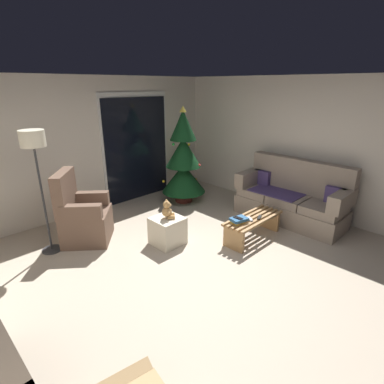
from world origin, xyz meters
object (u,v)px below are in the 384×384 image
Objects in this scene: christmas_tree at (183,161)px; ottoman at (168,231)px; armchair at (83,217)px; couch at (292,198)px; cell_phone at (238,218)px; floor_lamp at (35,151)px; coffee_table at (253,224)px; remote_black at (259,217)px; remote_silver at (250,219)px; teddy_bear_honey at (168,211)px; book_stack at (239,220)px.

ottoman is (-1.42, -1.14, -0.65)m from christmas_tree.
armchair reaches higher than ottoman.
couch is 1.47m from cell_phone.
cell_phone is at bearing -41.52° from floor_lamp.
coffee_table is 0.16m from remote_black.
cell_phone reaches higher than remote_silver.
christmas_tree reaches higher than ottoman.
remote_black is (-1.08, -0.03, -0.02)m from couch.
floor_lamp is (-2.79, -0.08, 0.64)m from christmas_tree.
ottoman is at bearing 142.27° from teddy_bear_honey.
remote_silver is at bearing -13.16° from cell_phone.
teddy_bear_honey reaches higher than cell_phone.
christmas_tree reaches higher than floor_lamp.
christmas_tree reaches higher than remote_silver.
floor_lamp is at bearing 142.24° from teddy_bear_honey.
ottoman is (-0.72, 0.79, -0.24)m from cell_phone.
floor_lamp is at bearing 139.29° from cell_phone.
armchair reaches higher than book_stack.
armchair is at bearing 169.31° from remote_silver.
teddy_bear_honey is at bearing -49.47° from armchair.
floor_lamp reaches higher than couch.
remote_silver is 1.28m from teddy_bear_honey.
christmas_tree is at bearing 110.75° from couch.
ottoman is (-1.07, 0.83, -0.03)m from coffee_table.
armchair is 1.34m from ottoman.
remote_black is 0.14× the size of armchair.
remote_silver is at bearing -45.68° from armchair.
remote_black is at bearing -98.62° from christmas_tree.
remote_silver is at bearing -103.16° from christmas_tree.
armchair reaches higher than cell_phone.
teddy_bear_honey reaches higher than remote_silver.
christmas_tree is at bearing 80.02° from coffee_table.
remote_black is (0.15, -0.07, 0.00)m from remote_silver.
christmas_tree is (0.31, 2.05, 0.48)m from remote_black.
remote_black is 3.36m from floor_lamp.
remote_silver is 0.17m from remote_black.
book_stack is 1.10m from ottoman.
book_stack is (-0.21, 0.06, 0.03)m from remote_silver.
remote_silver is 0.22m from book_stack.
coffee_table is 2.67m from armchair.
armchair is 3.96× the size of teddy_bear_honey.
cell_phone is at bearing -175.86° from book_stack.
cell_phone is at bearing 50.80° from remote_black.
couch is at bearing -31.93° from armchair.
remote_black is 0.35× the size of ottoman.
cell_phone is at bearing 173.64° from coffee_table.
couch is 1.09× the size of floor_lamp.
teddy_bear_honey is at bearing -37.76° from floor_lamp.
coffee_table is 0.37m from book_stack.
couch is 3.59m from armchair.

